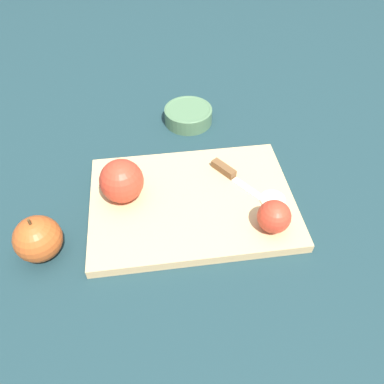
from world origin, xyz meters
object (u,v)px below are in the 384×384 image
apple_half_left (122,181)px  knife (230,173)px  apple_whole (38,239)px  bowl (188,114)px  apple_half_right (274,217)px

apple_half_left → knife: bearing=-72.0°
apple_half_left → apple_whole: 0.19m
apple_whole → bowl: apple_whole is taller
apple_half_left → apple_half_right: 0.31m
knife → bowl: (-0.06, 0.24, -0.01)m
apple_half_right → apple_whole: (-0.44, 0.01, -0.01)m
apple_half_left → apple_whole: (-0.15, -0.11, -0.02)m
apple_half_left → bowl: (0.17, 0.27, -0.04)m
apple_half_right → apple_half_left: bearing=1.9°
apple_half_left → apple_half_right: bearing=-102.7°
apple_whole → bowl: size_ratio=0.80×
apple_half_left → bowl: apple_half_left is taller
apple_half_right → knife: apple_half_right is taller
apple_half_right → apple_whole: apple_whole is taller
apple_whole → knife: bearing=20.2°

